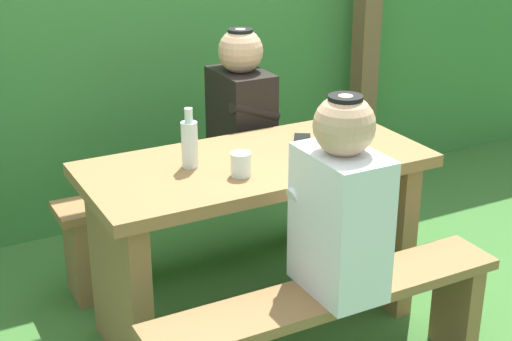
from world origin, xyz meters
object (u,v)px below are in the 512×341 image
at_px(picnic_table, 256,215).
at_px(bench_far, 202,207).
at_px(bench_near, 329,321).
at_px(person_white_shirt, 340,204).
at_px(cell_phone, 302,139).
at_px(drinking_glass, 241,164).
at_px(person_black_coat, 241,110).
at_px(bottle_left, 339,131).
at_px(bottle_right, 190,143).

height_order(picnic_table, bench_far, picnic_table).
bearing_deg(bench_near, person_white_shirt, 6.39).
xyz_separation_m(person_white_shirt, cell_phone, (0.25, 0.66, -0.02)).
relative_size(picnic_table, bench_near, 1.00).
relative_size(person_white_shirt, drinking_glass, 7.88).
distance_m(bench_near, drinking_glass, 0.67).
height_order(bench_near, cell_phone, cell_phone).
height_order(person_black_coat, drinking_glass, person_black_coat).
distance_m(picnic_table, person_black_coat, 0.66).
xyz_separation_m(bottle_left, cell_phone, (-0.05, 0.21, -0.09)).
bearing_deg(picnic_table, bench_far, 90.00).
bearing_deg(drinking_glass, person_white_shirt, -69.46).
bearing_deg(person_black_coat, bench_near, -101.02).
xyz_separation_m(person_black_coat, cell_phone, (0.06, -0.46, -0.02)).
height_order(bench_near, person_black_coat, person_black_coat).
bearing_deg(cell_phone, person_black_coat, 129.83).
relative_size(person_white_shirt, bottle_right, 3.01).
bearing_deg(cell_phone, picnic_table, -127.66).
bearing_deg(bottle_right, person_white_shirt, -64.04).
height_order(person_white_shirt, person_black_coat, same).
xyz_separation_m(bench_near, cell_phone, (0.28, 0.66, 0.45)).
distance_m(bench_near, person_white_shirt, 0.46).
relative_size(picnic_table, person_black_coat, 1.95).
height_order(picnic_table, person_black_coat, person_black_coat).
bearing_deg(bottle_left, person_white_shirt, -123.19).
distance_m(bench_near, person_black_coat, 1.23).
height_order(bench_far, person_white_shirt, person_white_shirt).
bearing_deg(person_black_coat, cell_phone, -82.51).
bearing_deg(person_white_shirt, picnic_table, 93.03).
xyz_separation_m(bench_far, person_black_coat, (0.22, -0.00, 0.46)).
bearing_deg(bottle_right, person_black_coat, 46.47).
bearing_deg(person_black_coat, bottle_left, -80.67).
distance_m(picnic_table, drinking_glass, 0.35).
bearing_deg(bottle_right, bench_near, -66.45).
distance_m(picnic_table, person_white_shirt, 0.62).
height_order(bench_far, bottle_left, bottle_left).
height_order(drinking_glass, cell_phone, drinking_glass).
relative_size(bench_far, bottle_right, 5.86).
bearing_deg(cell_phone, drinking_glass, -118.63).
bearing_deg(person_white_shirt, drinking_glass, 110.54).
relative_size(person_black_coat, bottle_right, 3.01).
relative_size(picnic_table, cell_phone, 10.00).
bearing_deg(bench_far, person_black_coat, -0.87).
relative_size(person_black_coat, drinking_glass, 7.88).
xyz_separation_m(bench_near, bottle_left, (0.33, 0.46, 0.54)).
bearing_deg(bench_far, drinking_glass, -100.87).
xyz_separation_m(person_black_coat, bottle_left, (0.11, -0.66, 0.08)).
bearing_deg(bench_far, bottle_left, -63.84).
height_order(bottle_right, cell_phone, bottle_right).
bearing_deg(drinking_glass, person_black_coat, 62.91).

